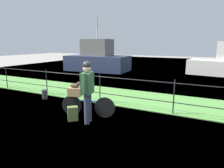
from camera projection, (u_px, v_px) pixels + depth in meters
The scene contains 11 objects.
ground_plane at pixel (103, 131), 4.92m from camera, with size 60.00×60.00×0.00m, color gray.
grass_strip at pixel (144, 99), 7.64m from camera, with size 27.00×2.40×0.03m, color #569342.
harbor_water at pixel (180, 72), 14.83m from camera, with size 30.00×30.00×0.00m, color #60849E.
iron_fence at pixel (134, 90), 6.53m from camera, with size 18.04×0.04×1.08m.
bicycle_main at pixel (87, 106), 5.87m from camera, with size 1.57×0.49×0.61m.
wooden_crate at pixel (75, 92), 5.86m from camera, with size 0.39×0.24×0.24m, color #A87F51.
terrier_dog at pixel (76, 85), 5.82m from camera, with size 0.32×0.21×0.18m.
cyclist_person at pixel (87, 87), 5.27m from camera, with size 0.36×0.52×1.68m.
backpack_on_paving at pixel (73, 114), 5.57m from camera, with size 0.28×0.18×0.40m, color olive.
mooring_bollard at pixel (45, 94), 7.76m from camera, with size 0.20×0.20×0.36m, color #38383D.
moored_boat_mid at pixel (97, 59), 15.63m from camera, with size 4.96×2.67×4.03m.
Camera 1 is at (2.30, -3.97, 2.13)m, focal length 32.04 mm.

